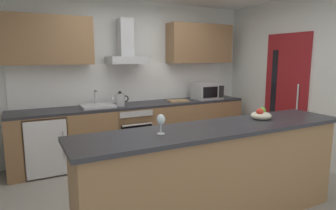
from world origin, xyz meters
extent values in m
cube|color=gray|center=(0.00, 0.00, -0.01)|extent=(5.46, 4.57, 0.02)
cube|color=silver|center=(0.00, 1.85, 1.30)|extent=(5.46, 0.12, 2.60)
cube|color=silver|center=(2.29, 0.00, 1.30)|extent=(0.12, 4.57, 2.60)
cube|color=white|center=(0.00, 1.78, 1.23)|extent=(3.79, 0.02, 0.66)
cube|color=olive|center=(0.00, 1.47, 0.43)|extent=(3.93, 0.60, 0.86)
cube|color=#28282D|center=(0.00, 1.47, 0.88)|extent=(3.93, 0.60, 0.04)
cube|color=olive|center=(-0.03, -0.78, 0.48)|extent=(2.79, 0.52, 0.97)
cube|color=#28282D|center=(-0.03, -0.78, 0.99)|extent=(2.89, 0.64, 0.04)
cube|color=olive|center=(-1.31, 1.62, 1.91)|extent=(1.26, 0.32, 0.70)
cube|color=olive|center=(1.31, 1.62, 1.91)|extent=(1.26, 0.32, 0.70)
cube|color=maroon|center=(2.22, 0.38, 1.02)|extent=(0.04, 0.85, 2.05)
cube|color=black|center=(2.19, 0.62, 1.13)|extent=(0.01, 0.11, 1.31)
cylinder|color=#B7BABC|center=(2.18, 0.11, 1.02)|extent=(0.03, 0.03, 0.45)
cube|color=slate|center=(-0.14, 1.45, 0.46)|extent=(0.60, 0.56, 0.80)
cube|color=black|center=(-0.14, 1.16, 0.40)|extent=(0.50, 0.02, 0.48)
cube|color=#B7BABC|center=(-0.14, 1.16, 0.80)|extent=(0.54, 0.02, 0.09)
cylinder|color=#B7BABC|center=(-0.14, 1.12, 0.64)|extent=(0.49, 0.02, 0.02)
cube|color=white|center=(-1.46, 1.45, 0.42)|extent=(0.58, 0.56, 0.85)
cube|color=silver|center=(-1.46, 1.16, 0.43)|extent=(0.55, 0.02, 0.80)
cylinder|color=#B7BABC|center=(-1.24, 1.14, 0.47)|extent=(0.02, 0.02, 0.38)
cube|color=#B7BABC|center=(1.36, 1.42, 1.05)|extent=(0.50, 0.36, 0.30)
cube|color=black|center=(1.30, 1.23, 1.05)|extent=(0.30, 0.02, 0.19)
cube|color=black|center=(1.54, 1.23, 1.05)|extent=(0.10, 0.01, 0.21)
cube|color=silver|center=(-0.67, 1.45, 0.92)|extent=(0.50, 0.40, 0.04)
cylinder|color=#B7BABC|center=(-0.67, 1.58, 1.03)|extent=(0.03, 0.03, 0.26)
cylinder|color=#B7BABC|center=(-0.67, 1.50, 1.15)|extent=(0.03, 0.16, 0.03)
cylinder|color=#B7BABC|center=(-0.32, 1.41, 1.00)|extent=(0.15, 0.15, 0.20)
sphere|color=black|center=(-0.32, 1.41, 1.11)|extent=(0.06, 0.06, 0.06)
cone|color=#B7BABC|center=(-0.42, 1.41, 1.04)|extent=(0.09, 0.04, 0.07)
torus|color=black|center=(-0.23, 1.41, 1.01)|extent=(0.11, 0.02, 0.11)
cube|color=#B7BABC|center=(-0.14, 1.55, 1.62)|extent=(0.62, 0.45, 0.12)
cube|color=#B7BABC|center=(-0.14, 1.60, 1.98)|extent=(0.22, 0.22, 0.60)
cylinder|color=silver|center=(-0.66, -0.78, 1.01)|extent=(0.07, 0.07, 0.01)
cylinder|color=silver|center=(-0.66, -0.78, 1.06)|extent=(0.01, 0.01, 0.09)
ellipsoid|color=silver|center=(-0.66, -0.78, 1.14)|extent=(0.08, 0.08, 0.10)
ellipsoid|color=beige|center=(0.59, -0.71, 1.04)|extent=(0.22, 0.22, 0.09)
sphere|color=red|center=(0.55, -0.73, 1.09)|extent=(0.08, 0.08, 0.08)
sphere|color=#66B233|center=(0.63, -0.68, 1.09)|extent=(0.07, 0.07, 0.07)
sphere|color=#66B233|center=(0.59, -0.71, 1.09)|extent=(0.07, 0.07, 0.07)
cube|color=tan|center=(0.74, 1.42, 0.91)|extent=(0.37, 0.26, 0.02)
camera|label=1|loc=(-1.74, -3.03, 1.68)|focal=31.39mm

